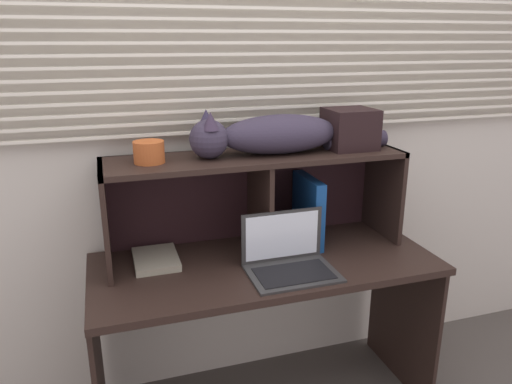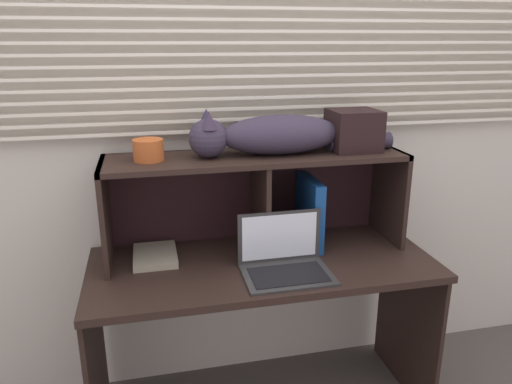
{
  "view_description": "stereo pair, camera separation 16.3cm",
  "coord_description": "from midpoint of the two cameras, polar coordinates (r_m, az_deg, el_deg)",
  "views": [
    {
      "loc": [
        -0.59,
        -1.52,
        1.61
      ],
      "look_at": [
        0.0,
        0.34,
        0.99
      ],
      "focal_mm": 34.09,
      "sensor_mm": 36.0,
      "label": 1
    },
    {
      "loc": [
        -0.43,
        -1.56,
        1.61
      ],
      "look_at": [
        0.0,
        0.34,
        0.99
      ],
      "focal_mm": 34.09,
      "sensor_mm": 36.0,
      "label": 2
    }
  ],
  "objects": [
    {
      "name": "laptop",
      "position": [
        1.93,
        5.81,
        -8.07
      ],
      "size": [
        0.34,
        0.25,
        0.22
      ],
      "color": "#2F2F2F",
      "rests_on": "desk"
    },
    {
      "name": "desk",
      "position": [
        2.09,
        3.08,
        -11.64
      ],
      "size": [
        1.41,
        0.6,
        0.73
      ],
      "color": "black",
      "rests_on": "ground"
    },
    {
      "name": "book_stack",
      "position": [
        2.06,
        -9.54,
        -7.42
      ],
      "size": [
        0.18,
        0.24,
        0.03
      ],
      "color": "gray",
      "rests_on": "desk"
    },
    {
      "name": "back_panel_with_blinds",
      "position": [
        2.18,
        0.92,
        8.44
      ],
      "size": [
        4.4,
        0.08,
        2.5
      ],
      "color": "beige",
      "rests_on": "ground"
    },
    {
      "name": "small_basket",
      "position": [
        1.92,
        -10.15,
        4.85
      ],
      "size": [
        0.12,
        0.12,
        0.08
      ],
      "primitive_type": "cylinder",
      "color": "#B35426",
      "rests_on": "hutch_shelf_unit"
    },
    {
      "name": "binder_upright",
      "position": [
        2.15,
        8.49,
        -2.34
      ],
      "size": [
        0.05,
        0.26,
        0.3
      ],
      "primitive_type": "cube",
      "color": "navy",
      "rests_on": "desk"
    },
    {
      "name": "cat",
      "position": [
        2.0,
        4.19,
        6.66
      ],
      "size": [
        0.87,
        0.2,
        0.19
      ],
      "color": "#332C3E",
      "rests_on": "hutch_shelf_unit"
    },
    {
      "name": "storage_box",
      "position": [
        2.13,
        13.54,
        7.06
      ],
      "size": [
        0.2,
        0.19,
        0.17
      ],
      "primitive_type": "cube",
      "color": "black",
      "rests_on": "hutch_shelf_unit"
    },
    {
      "name": "hutch_shelf_unit",
      "position": [
        2.06,
        2.12,
        1.11
      ],
      "size": [
        1.25,
        0.32,
        0.42
      ],
      "color": "black",
      "rests_on": "desk"
    }
  ]
}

